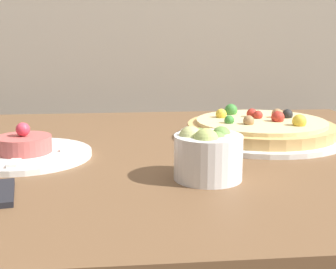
% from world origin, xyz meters
% --- Properties ---
extents(dining_table, '(1.09, 0.89, 0.73)m').
position_xyz_m(dining_table, '(0.00, 0.44, 0.63)').
color(dining_table, brown).
rests_on(dining_table, ground_plane).
extents(pizza_plate, '(0.35, 0.35, 0.06)m').
position_xyz_m(pizza_plate, '(0.23, 0.53, 0.75)').
color(pizza_plate, white).
rests_on(pizza_plate, dining_table).
extents(tartare_plate, '(0.24, 0.24, 0.06)m').
position_xyz_m(tartare_plate, '(-0.23, 0.42, 0.74)').
color(tartare_plate, white).
rests_on(tartare_plate, dining_table).
extents(small_bowl, '(0.10, 0.10, 0.08)m').
position_xyz_m(small_bowl, '(0.07, 0.26, 0.77)').
color(small_bowl, white).
rests_on(small_bowl, dining_table).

